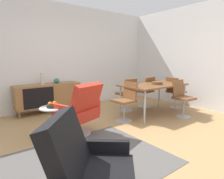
# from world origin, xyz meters

# --- Properties ---
(ground_plane) EXTENTS (8.32, 8.32, 0.00)m
(ground_plane) POSITION_xyz_m (0.00, 0.00, 0.00)
(ground_plane) COLOR tan
(wall_back) EXTENTS (6.80, 0.12, 2.80)m
(wall_back) POSITION_xyz_m (0.00, 2.60, 1.40)
(wall_back) COLOR white
(wall_back) RESTS_ON ground_plane
(wall_right) EXTENTS (0.12, 5.60, 2.80)m
(wall_right) POSITION_xyz_m (3.20, 0.00, 1.40)
(wall_right) COLOR white
(wall_right) RESTS_ON ground_plane
(sideboard) EXTENTS (1.60, 0.45, 0.72)m
(sideboard) POSITION_xyz_m (-0.27, 2.30, 0.44)
(sideboard) COLOR olive
(sideboard) RESTS_ON ground_plane
(vase_cobalt) EXTENTS (0.15, 0.15, 0.13)m
(vase_cobalt) POSITION_xyz_m (-0.04, 2.30, 0.79)
(vase_cobalt) COLOR #337266
(vase_cobalt) RESTS_ON sideboard
(vase_sculptural_dark) EXTENTS (0.08, 0.08, 0.29)m
(vase_sculptural_dark) POSITION_xyz_m (-0.41, 2.30, 0.86)
(vase_sculptural_dark) COLOR beige
(vase_sculptural_dark) RESTS_ON sideboard
(dining_table) EXTENTS (1.60, 0.90, 0.74)m
(dining_table) POSITION_xyz_m (1.71, 0.58, 0.70)
(dining_table) COLOR brown
(dining_table) RESTS_ON ground_plane
(wooden_bowl_on_table) EXTENTS (0.26, 0.26, 0.06)m
(wooden_bowl_on_table) POSITION_xyz_m (1.76, 0.51, 0.77)
(wooden_bowl_on_table) COLOR brown
(wooden_bowl_on_table) RESTS_ON dining_table
(dining_chair_back_right) EXTENTS (0.43, 0.45, 0.86)m
(dining_chair_back_right) POSITION_xyz_m (2.07, 1.13, 0.47)
(dining_chair_back_right) COLOR brown
(dining_chair_back_right) RESTS_ON ground_plane
(dining_chair_back_left) EXTENTS (0.42, 0.44, 0.86)m
(dining_chair_back_left) POSITION_xyz_m (1.36, 1.13, 0.47)
(dining_chair_back_left) COLOR brown
(dining_chair_back_left) RESTS_ON ground_plane
(dining_chair_near_window) EXTENTS (0.44, 0.42, 0.86)m
(dining_chair_near_window) POSITION_xyz_m (0.82, 0.58, 0.47)
(dining_chair_near_window) COLOR brown
(dining_chair_near_window) RESTS_ON ground_plane
(dining_chair_front_right) EXTENTS (0.43, 0.45, 0.86)m
(dining_chair_front_right) POSITION_xyz_m (2.07, 0.02, 0.47)
(dining_chair_front_right) COLOR brown
(dining_chair_front_right) RESTS_ON ground_plane
(dining_chair_far_end) EXTENTS (0.44, 0.42, 0.86)m
(dining_chair_far_end) POSITION_xyz_m (2.60, 0.58, 0.47)
(dining_chair_far_end) COLOR brown
(dining_chair_far_end) RESTS_ON ground_plane
(lounge_chair_red) EXTENTS (0.84, 0.81, 0.95)m
(lounge_chair_red) POSITION_xyz_m (-0.35, 0.50, 0.47)
(lounge_chair_red) COLOR red
(lounge_chair_red) RESTS_ON ground_plane
(armchair_black_shell) EXTENTS (0.90, 0.91, 0.95)m
(armchair_black_shell) POSITION_xyz_m (-1.20, -1.27, 0.47)
(armchair_black_shell) COLOR black
(armchair_black_shell) RESTS_ON ground_plane
(side_table_round) EXTENTS (0.44, 0.44, 0.52)m
(side_table_round) POSITION_xyz_m (-0.75, 0.72, 0.32)
(side_table_round) COLOR white
(side_table_round) RESTS_ON ground_plane
(fruit_bowl) EXTENTS (0.20, 0.20, 0.11)m
(fruit_bowl) POSITION_xyz_m (-0.75, 0.72, 0.56)
(fruit_bowl) COLOR #262628
(fruit_bowl) RESTS_ON side_table_round
(area_rug) EXTENTS (2.20, 1.70, 0.01)m
(area_rug) POSITION_xyz_m (-0.76, -0.37, 0.00)
(area_rug) COLOR #595654
(area_rug) RESTS_ON ground_plane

